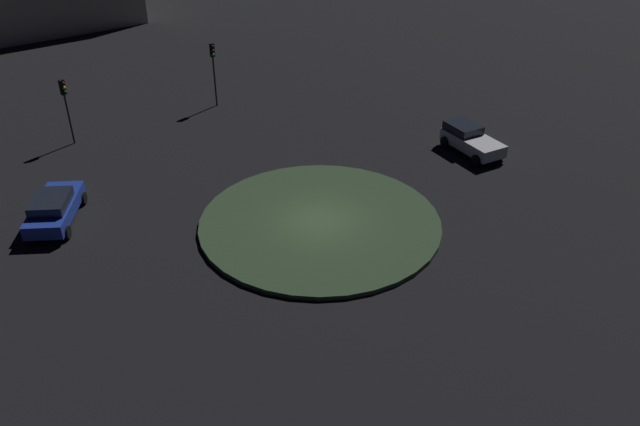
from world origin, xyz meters
TOP-DOWN VIEW (x-y plane):
  - ground_plane at (0.00, 0.00)m, footprint 119.71×119.71m
  - roundabout_island at (0.00, 0.00)m, footprint 11.85×11.85m
  - car_blue at (12.82, 2.31)m, footprint 3.04×4.83m
  - car_silver at (-7.16, -9.75)m, footprint 3.93×4.16m
  - traffic_light_east at (16.66, -6.15)m, footprint 0.39×0.36m
  - traffic_light_southeast at (10.11, -13.74)m, footprint 0.37×0.39m

SIDE VIEW (x-z plane):
  - ground_plane at x=0.00m, z-range 0.00..0.00m
  - roundabout_island at x=0.00m, z-range 0.00..0.24m
  - car_blue at x=12.82m, z-range 0.03..1.55m
  - car_silver at x=-7.16m, z-range 0.04..1.56m
  - traffic_light_east at x=16.66m, z-range 0.86..4.92m
  - traffic_light_southeast at x=10.11m, z-range 0.92..5.29m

